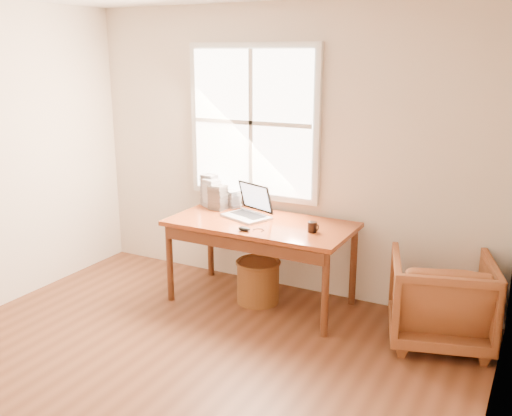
% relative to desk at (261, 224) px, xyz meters
% --- Properties ---
extents(room_shell, '(4.04, 4.54, 2.64)m').
position_rel_desk_xyz_m(room_shell, '(-0.02, -1.64, 0.59)').
color(room_shell, brown).
rests_on(room_shell, ground).
extents(desk, '(1.60, 0.80, 0.04)m').
position_rel_desk_xyz_m(desk, '(0.00, 0.00, 0.00)').
color(desk, brown).
rests_on(desk, room_shell).
extents(armchair, '(0.93, 0.94, 0.69)m').
position_rel_desk_xyz_m(armchair, '(1.55, -0.00, -0.38)').
color(armchair, brown).
rests_on(armchair, room_shell).
extents(wicker_stool, '(0.44, 0.44, 0.38)m').
position_rel_desk_xyz_m(wicker_stool, '(-0.02, -0.01, -0.54)').
color(wicker_stool, brown).
rests_on(wicker_stool, room_shell).
extents(laptop, '(0.52, 0.53, 0.30)m').
position_rel_desk_xyz_m(laptop, '(-0.17, 0.05, 0.17)').
color(laptop, '#ADB0B5').
rests_on(laptop, desk).
extents(mouse, '(0.11, 0.07, 0.04)m').
position_rel_desk_xyz_m(mouse, '(-0.00, -0.29, 0.04)').
color(mouse, black).
rests_on(mouse, desk).
extents(coffee_mug, '(0.08, 0.08, 0.09)m').
position_rel_desk_xyz_m(coffee_mug, '(0.50, -0.06, 0.06)').
color(coffee_mug, black).
rests_on(coffee_mug, desk).
extents(cd_stack_a, '(0.17, 0.16, 0.27)m').
position_rel_desk_xyz_m(cd_stack_a, '(-0.63, 0.22, 0.16)').
color(cd_stack_a, silver).
rests_on(cd_stack_a, desk).
extents(cd_stack_b, '(0.16, 0.14, 0.23)m').
position_rel_desk_xyz_m(cd_stack_b, '(-0.55, 0.18, 0.13)').
color(cd_stack_b, '#28272D').
rests_on(cd_stack_b, desk).
extents(cd_stack_c, '(0.15, 0.13, 0.30)m').
position_rel_desk_xyz_m(cd_stack_c, '(-0.70, 0.28, 0.17)').
color(cd_stack_c, '#A4A5B2').
rests_on(cd_stack_c, desk).
extents(cd_stack_d, '(0.16, 0.15, 0.16)m').
position_rel_desk_xyz_m(cd_stack_d, '(-0.46, 0.31, 0.10)').
color(cd_stack_d, silver).
rests_on(cd_stack_d, desk).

